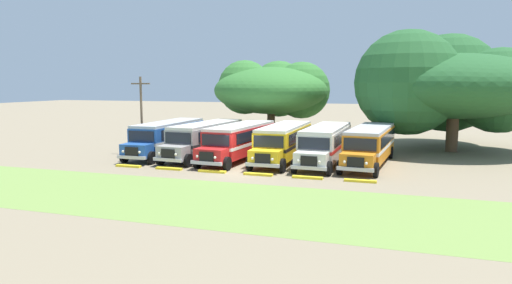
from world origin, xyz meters
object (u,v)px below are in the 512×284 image
Objects in this scene: parked_bus_slot_2 at (240,140)px; parked_bus_slot_4 at (326,143)px; secondary_tree at (448,85)px; broad_shade_tree at (274,90)px; parked_bus_slot_0 at (168,136)px; utility_pole at (141,113)px; parked_bus_slot_1 at (205,138)px; parked_bus_slot_5 at (370,144)px; parked_bus_slot_3 at (284,141)px.

parked_bus_slot_2 is 6.94m from parked_bus_slot_4.
secondary_tree reaches higher than parked_bus_slot_2.
parked_bus_slot_4 is 0.85× the size of broad_shade_tree.
utility_pole is at bearing -71.67° from parked_bus_slot_0.
parked_bus_slot_1 is at bearing -92.52° from parked_bus_slot_2.
utility_pole is at bearing -81.30° from parked_bus_slot_5.
parked_bus_slot_3 is (10.42, -0.08, 0.00)m from parked_bus_slot_0.
parked_bus_slot_0 is 1.62× the size of utility_pole.
secondary_tree reaches higher than parked_bus_slot_5.
parked_bus_slot_1 is 1.01× the size of parked_bus_slot_4.
parked_bus_slot_0 is at bearing -88.55° from parked_bus_slot_4.
parked_bus_slot_1 is 1.00× the size of parked_bus_slot_5.
parked_bus_slot_2 is at bearing 84.86° from parked_bus_slot_0.
secondary_tree reaches higher than parked_bus_slot_1.
secondary_tree is 2.51× the size of utility_pole.
parked_bus_slot_4 is at bearing 97.54° from parked_bus_slot_2.
parked_bus_slot_0 is at bearing -87.62° from parked_bus_slot_1.
parked_bus_slot_4 is 14.12m from broad_shade_tree.
secondary_tree is at bearing 113.10° from parked_bus_slot_0.
parked_bus_slot_2 and parked_bus_slot_5 have the same top height.
secondary_tree is (16.87, -0.94, 0.52)m from broad_shade_tree.
parked_bus_slot_1 is 10.15m from parked_bus_slot_4.
parked_bus_slot_2 is 1.01× the size of parked_bus_slot_4.
parked_bus_slot_2 is 1.00× the size of parked_bus_slot_5.
secondary_tree is at bearing 122.39° from parked_bus_slot_1.
parked_bus_slot_0 is 25.91m from secondary_tree.
parked_bus_slot_2 is 12.44m from broad_shade_tree.
parked_bus_slot_0 is 13.79m from parked_bus_slot_4.
parked_bus_slot_3 is 1.00× the size of parked_bus_slot_4.
parked_bus_slot_5 is 12.63m from secondary_tree.
parked_bus_slot_0 is 0.64× the size of secondary_tree.
parked_bus_slot_0 is 0.99× the size of parked_bus_slot_1.
parked_bus_slot_3 is 3.36m from parked_bus_slot_4.
parked_bus_slot_4 is (3.36, -0.06, 0.00)m from parked_bus_slot_3.
parked_bus_slot_4 is (13.79, -0.14, 0.00)m from parked_bus_slot_0.
parked_bus_slot_2 is 10.28m from parked_bus_slot_5.
parked_bus_slot_1 is at bearing -88.04° from parked_bus_slot_4.
parked_bus_slot_5 is (6.69, 0.38, 0.00)m from parked_bus_slot_3.
secondary_tree is (9.56, 10.49, 4.41)m from parked_bus_slot_4.
parked_bus_slot_1 and parked_bus_slot_5 have the same top height.
parked_bus_slot_2 is 20.23m from secondary_tree.
parked_bus_slot_5 is 19.33m from utility_pole.
parked_bus_slot_1 is 1.63× the size of utility_pole.
parked_bus_slot_2 is 0.65× the size of secondary_tree.
parked_bus_slot_1 is 22.76m from secondary_tree.
parked_bus_slot_1 is at bearing -82.54° from parked_bus_slot_5.
parked_bus_slot_5 is 0.86× the size of broad_shade_tree.
parked_bus_slot_4 is at bearing 2.12° from utility_pole.
parked_bus_slot_3 is at bearing 101.45° from parked_bus_slot_2.
broad_shade_tree is 14.87m from utility_pole.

